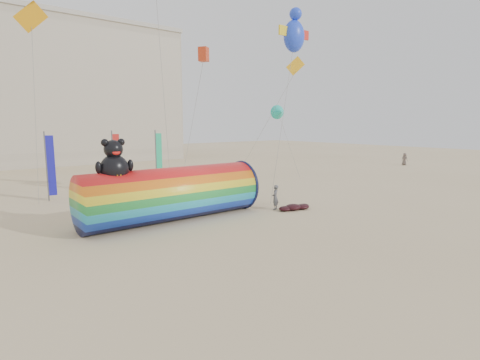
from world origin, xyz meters
TOP-DOWN VIEW (x-y plane):
  - ground at (0.00, 0.00)m, footprint 160.00×160.00m
  - windsock_assembly at (-2.77, 3.89)m, footprint 10.94×3.33m
  - kite_handler at (3.94, 2.00)m, footprint 0.73×0.65m
  - fabric_bundle at (4.95, 1.15)m, footprint 2.62×1.35m
  - festival_banners at (-2.41, 14.99)m, footprint 9.75×0.68m

SIDE VIEW (x-z plane):
  - ground at x=0.00m, z-range 0.00..0.00m
  - fabric_bundle at x=4.95m, z-range -0.03..0.37m
  - kite_handler at x=3.94m, z-range 0.00..1.68m
  - windsock_assembly at x=-2.77m, z-range -0.85..4.20m
  - festival_banners at x=-2.41m, z-range 0.04..5.24m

